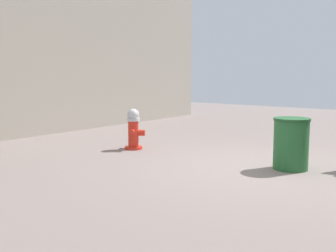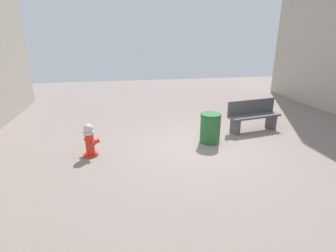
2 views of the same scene
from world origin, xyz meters
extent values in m
plane|color=gray|center=(0.00, 0.00, 0.00)|extent=(23.40, 23.40, 0.00)
cylinder|color=red|center=(2.88, 0.03, 0.03)|extent=(0.36, 0.36, 0.05)
cylinder|color=red|center=(2.88, 0.03, 0.31)|extent=(0.21, 0.21, 0.52)
cylinder|color=silver|center=(2.88, 0.03, 0.60)|extent=(0.26, 0.26, 0.06)
sphere|color=silver|center=(2.88, 0.03, 0.70)|extent=(0.24, 0.24, 0.24)
cylinder|color=red|center=(2.97, -0.10, 0.37)|extent=(0.15, 0.16, 0.09)
cylinder|color=red|center=(2.80, 0.15, 0.37)|extent=(0.15, 0.16, 0.09)
cylinder|color=red|center=(2.75, -0.06, 0.33)|extent=(0.18, 0.18, 0.12)
cylinder|color=#266633|center=(-0.28, -0.24, 0.39)|extent=(0.55, 0.55, 0.78)
cylinder|color=#1E5128|center=(-0.28, -0.24, 0.80)|extent=(0.57, 0.57, 0.04)
camera|label=1|loc=(-2.66, 5.97, 1.53)|focal=43.52mm
camera|label=2|loc=(2.11, 6.04, 2.74)|focal=27.46mm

